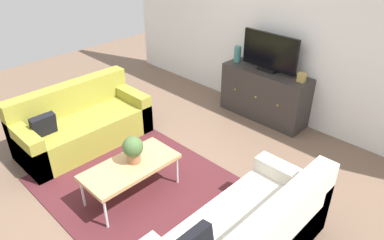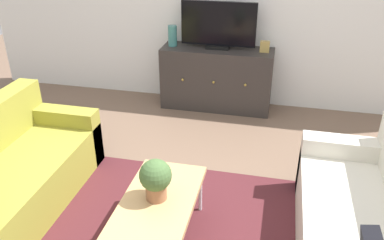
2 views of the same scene
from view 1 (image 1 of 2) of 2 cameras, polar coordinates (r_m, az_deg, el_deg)
The scene contains 11 objects.
ground_plane at distance 4.33m, azimuth -5.91°, elevation -10.23°, with size 10.00×10.00×0.00m, color brown.
wall_back at distance 5.47m, azimuth 14.70°, elevation 13.83°, with size 6.40×0.12×2.70m, color white.
area_rug at distance 4.26m, azimuth -7.48°, elevation -11.07°, with size 2.50×1.90×0.01m, color #4C1E23.
couch_left_side at distance 5.14m, azimuth -17.35°, elevation -0.72°, with size 0.80×1.75×0.81m.
couch_right_side at distance 3.38m, azimuth 9.11°, elevation -18.41°, with size 0.80×1.75×0.81m.
coffee_table at distance 4.00m, azimuth -9.80°, elevation -7.43°, with size 0.52×1.06×0.42m.
potted_plant at distance 3.92m, azimuth -9.41°, elevation -4.53°, with size 0.23×0.23×0.31m.
tv_console at distance 5.61m, azimuth 11.47°, elevation 4.02°, with size 1.37×0.47×0.77m.
flat_screen_tv at distance 5.38m, azimuth 12.30°, elevation 10.45°, with size 0.90×0.16×0.56m.
glass_vase at distance 5.71m, azimuth 7.27°, elevation 10.43°, with size 0.11×0.11×0.25m, color teal.
mantel_clock at distance 5.18m, azimuth 17.11°, elevation 6.50°, with size 0.11×0.07×0.13m, color tan.
Camera 1 is at (2.62, -2.04, 2.79)m, focal length 33.41 mm.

